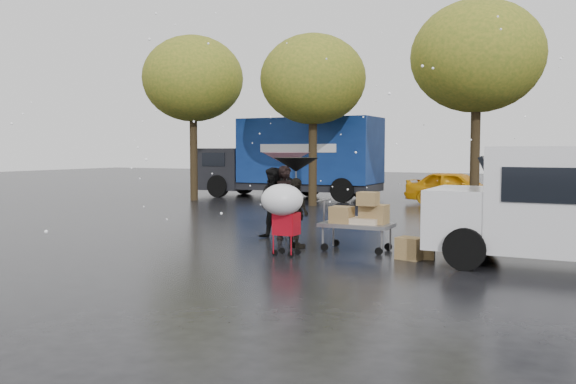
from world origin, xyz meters
The scene contains 13 objects.
ground centered at (0.00, 0.00, 0.00)m, with size 90.00×90.00×0.00m, color black.
person_pink centered at (-0.47, 1.70, 0.88)m, with size 0.64×0.42×1.76m, color black.
person_middle centered at (-0.74, 1.61, 0.86)m, with size 0.83×0.65×1.72m, color black.
person_black centered at (0.32, 0.61, 0.77)m, with size 0.90×0.38×1.54m, color black.
umbrella_pink centered at (-0.47, 1.70, 1.93)m, with size 1.15×1.15×2.08m.
umbrella_black centered at (0.32, 0.61, 1.82)m, with size 0.98×0.98×1.97m.
vendor_cart centered at (1.69, 0.87, 0.73)m, with size 1.52×0.80×1.27m.
shopping_cart centered at (0.53, -0.45, 1.06)m, with size 0.84×0.84×1.46m.
blue_truck centered at (-5.81, 12.97, 1.76)m, with size 8.30×2.60×3.50m.
box_ground_near centered at (2.90, 0.39, 0.22)m, with size 0.48×0.38×0.43m, color brown.
box_ground_far centered at (3.11, 0.60, 0.17)m, with size 0.44×0.34×0.34m, color brown.
yellow_taxi centered at (1.36, 12.82, 0.66)m, with size 1.56×3.89×1.32m, color #F3A40C.
tree_row centered at (-0.47, 10.00, 5.02)m, with size 21.60×4.40×7.12m.
Camera 1 is at (6.02, -11.23, 2.15)m, focal length 38.00 mm.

